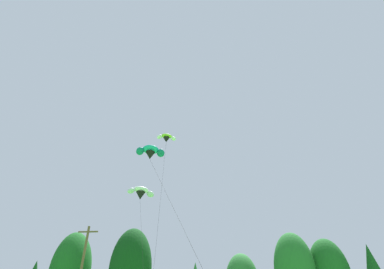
% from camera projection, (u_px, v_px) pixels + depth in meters
% --- Properties ---
extents(parafoil_kite_high_white, '(5.26, 10.49, 14.62)m').
position_uv_depth(parafoil_kite_high_white, '(141.00, 193.00, 34.60)').
color(parafoil_kite_high_white, white).
extents(parafoil_kite_mid_teal, '(7.70, 10.52, 14.90)m').
position_uv_depth(parafoil_kite_mid_teal, '(150.00, 152.00, 28.12)').
color(parafoil_kite_mid_teal, teal).
extents(parafoil_kite_far_lime_white, '(2.63, 9.62, 21.60)m').
position_uv_depth(parafoil_kite_far_lime_white, '(166.00, 138.00, 38.04)').
color(parafoil_kite_far_lime_white, '#93D633').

